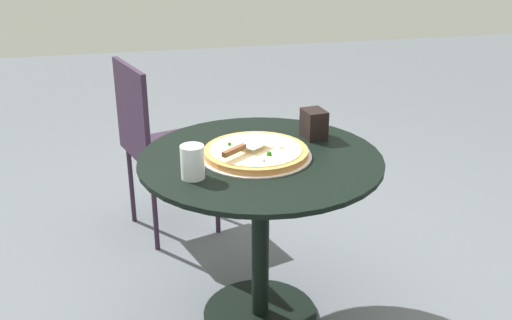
{
  "coord_description": "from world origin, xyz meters",
  "views": [
    {
      "loc": [
        1.94,
        -0.45,
        1.53
      ],
      "look_at": [
        -0.01,
        -0.01,
        0.68
      ],
      "focal_mm": 42.08,
      "sensor_mm": 36.0,
      "label": 1
    }
  ],
  "objects": [
    {
      "name": "patio_chair_near",
      "position": [
        -0.79,
        -0.33,
        0.51
      ],
      "size": [
        0.49,
        0.49,
        0.87
      ],
      "color": "#2E1E32",
      "rests_on": "ground"
    },
    {
      "name": "pizza_server",
      "position": [
        0.02,
        -0.07,
        0.75
      ],
      "size": [
        0.17,
        0.2,
        0.02
      ],
      "color": "silver",
      "rests_on": "pizza_on_tray"
    },
    {
      "name": "pizza_on_tray",
      "position": [
        -0.01,
        -0.01,
        0.71
      ],
      "size": [
        0.4,
        0.4,
        0.05
      ],
      "color": "beige",
      "rests_on": "patio_table"
    },
    {
      "name": "drinking_cup",
      "position": [
        0.13,
        -0.26,
        0.75
      ],
      "size": [
        0.08,
        0.08,
        0.11
      ],
      "primitive_type": "cylinder",
      "color": "silver",
      "rests_on": "patio_table"
    },
    {
      "name": "napkin_dispenser",
      "position": [
        -0.15,
        0.25,
        0.75
      ],
      "size": [
        0.11,
        0.09,
        0.11
      ],
      "primitive_type": "cube",
      "rotation": [
        0.0,
        0.0,
        3.27
      ],
      "color": "black",
      "rests_on": "patio_table"
    },
    {
      "name": "patio_table",
      "position": [
        0.0,
        0.0,
        0.52
      ],
      "size": [
        0.88,
        0.88,
        0.7
      ],
      "color": "black",
      "rests_on": "ground"
    },
    {
      "name": "ground_plane",
      "position": [
        0.0,
        0.0,
        0.0
      ],
      "size": [
        10.0,
        10.0,
        0.0
      ],
      "primitive_type": "plane",
      "color": "#575D64"
    }
  ]
}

